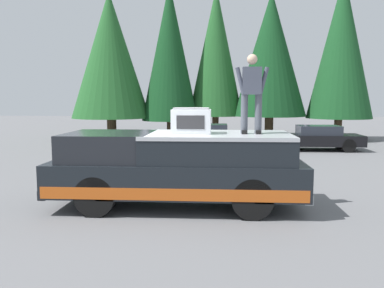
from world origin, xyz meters
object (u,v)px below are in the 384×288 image
at_px(person_on_truck_bed, 252,92).
at_px(parked_car_black, 317,138).
at_px(parked_car_white, 206,136).
at_px(compressor_unit, 192,121).
at_px(pickup_truck, 177,168).

bearing_deg(person_on_truck_bed, parked_car_black, -21.38).
relative_size(person_on_truck_bed, parked_car_white, 0.41).
xyz_separation_m(compressor_unit, parked_car_black, (10.00, -5.20, -1.35)).
height_order(compressor_unit, parked_car_white, compressor_unit).
bearing_deg(parked_car_black, parked_car_white, 83.28).
relative_size(compressor_unit, person_on_truck_bed, 0.50).
bearing_deg(parked_car_white, person_on_truck_bed, -173.14).
height_order(person_on_truck_bed, parked_car_white, person_on_truck_bed).
bearing_deg(parked_car_black, person_on_truck_bed, 158.62).
height_order(compressor_unit, parked_car_black, compressor_unit).
bearing_deg(compressor_unit, pickup_truck, 81.10).
xyz_separation_m(pickup_truck, compressor_unit, (-0.05, -0.32, 1.05)).
bearing_deg(pickup_truck, parked_car_white, -1.81).
bearing_deg(pickup_truck, parked_car_black, -29.03).
relative_size(compressor_unit, parked_car_white, 0.20).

